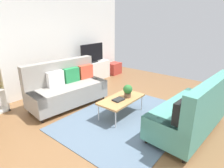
# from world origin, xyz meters

# --- Properties ---
(ground_plane) EXTENTS (7.68, 7.68, 0.00)m
(ground_plane) POSITION_xyz_m (0.00, 0.00, 0.00)
(ground_plane) COLOR brown
(wall_far) EXTENTS (6.40, 0.12, 2.90)m
(wall_far) POSITION_xyz_m (0.00, 2.80, 1.45)
(wall_far) COLOR white
(wall_far) RESTS_ON ground_plane
(area_rug) EXTENTS (2.90, 2.20, 0.01)m
(area_rug) POSITION_xyz_m (0.07, -0.09, 0.01)
(area_rug) COLOR slate
(area_rug) RESTS_ON ground_plane
(couch_beige) EXTENTS (1.98, 1.04, 1.10)m
(couch_beige) POSITION_xyz_m (-0.26, 1.53, 0.45)
(couch_beige) COLOR gray
(couch_beige) RESTS_ON ground_plane
(couch_green) EXTENTS (1.96, 0.98, 1.10)m
(couch_green) POSITION_xyz_m (0.39, -1.31, 0.45)
(couch_green) COLOR teal
(couch_green) RESTS_ON ground_plane
(coffee_table) EXTENTS (1.10, 0.56, 0.42)m
(coffee_table) POSITION_xyz_m (0.12, 0.11, 0.39)
(coffee_table) COLOR #B7844C
(coffee_table) RESTS_ON ground_plane
(tv_console) EXTENTS (1.40, 0.44, 0.64)m
(tv_console) POSITION_xyz_m (1.58, 2.46, 0.32)
(tv_console) COLOR silver
(tv_console) RESTS_ON ground_plane
(tv) EXTENTS (1.00, 0.20, 0.64)m
(tv) POSITION_xyz_m (1.58, 2.44, 0.95)
(tv) COLOR black
(tv) RESTS_ON tv_console
(storage_trunk) EXTENTS (0.52, 0.40, 0.44)m
(storage_trunk) POSITION_xyz_m (2.68, 2.36, 0.22)
(storage_trunk) COLOR #B2382D
(storage_trunk) RESTS_ON ground_plane
(potted_plant) EXTENTS (0.20, 0.20, 0.29)m
(potted_plant) POSITION_xyz_m (0.25, 0.04, 0.58)
(potted_plant) COLOR brown
(potted_plant) RESTS_ON coffee_table
(table_book_0) EXTENTS (0.25, 0.20, 0.03)m
(table_book_0) POSITION_xyz_m (-0.01, 0.09, 0.44)
(table_book_0) COLOR #262626
(table_book_0) RESTS_ON coffee_table
(vase_0) EXTENTS (0.11, 0.11, 0.15)m
(vase_0) POSITION_xyz_m (1.00, 2.51, 0.71)
(vase_0) COLOR #4C72B2
(vase_0) RESTS_ON tv_console
(bottle_0) EXTENTS (0.06, 0.06, 0.17)m
(bottle_0) POSITION_xyz_m (1.17, 2.42, 0.73)
(bottle_0) COLOR #3359B2
(bottle_0) RESTS_ON tv_console
(bottle_1) EXTENTS (0.04, 0.04, 0.14)m
(bottle_1) POSITION_xyz_m (1.28, 2.42, 0.71)
(bottle_1) COLOR #262626
(bottle_1) RESTS_ON tv_console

